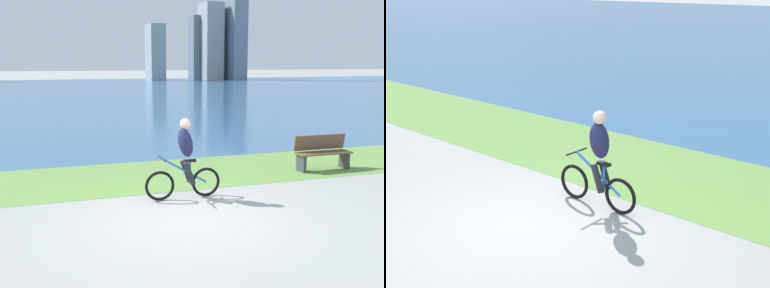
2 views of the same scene
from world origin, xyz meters
The scene contains 3 objects.
ground_plane centered at (0.00, 0.00, 0.00)m, with size 300.00×300.00×0.00m, color #9E9E99.
grass_strip_bayside centered at (0.00, 3.42, 0.00)m, with size 120.00×3.25×0.01m, color #6B9947.
cyclist_lead centered at (0.31, 1.29, 0.83)m, with size 1.60×0.52×1.65m.
Camera 2 is at (5.43, -5.07, 3.65)m, focal length 49.40 mm.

